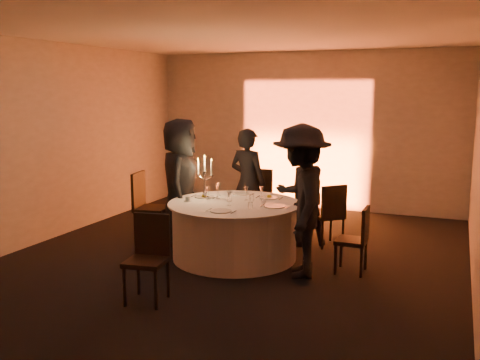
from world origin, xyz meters
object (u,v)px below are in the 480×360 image
at_px(chair_back_right, 330,212).
at_px(candelabra, 205,183).
at_px(chair_left, 146,202).
at_px(chair_back_left, 262,196).
at_px(chair_right, 357,236).
at_px(banquet_table, 234,230).
at_px(guest_back_left, 248,183).
at_px(guest_right, 301,201).
at_px(coffee_cup, 188,199).
at_px(guest_back_right, 302,192).
at_px(chair_front, 149,253).
at_px(guest_left, 180,182).

bearing_deg(chair_back_right, candelabra, -14.81).
xyz_separation_m(chair_left, chair_back_left, (1.45, 1.12, 0.00)).
relative_size(chair_back_right, chair_right, 1.10).
xyz_separation_m(banquet_table, chair_back_left, (-0.11, 1.37, 0.22)).
height_order(chair_left, guest_back_left, guest_back_left).
bearing_deg(guest_back_left, chair_left, 45.77).
xyz_separation_m(chair_right, candelabra, (-2.16, 0.13, 0.51)).
xyz_separation_m(guest_right, coffee_cup, (-1.65, 0.17, -0.14)).
xyz_separation_m(chair_back_right, guest_back_left, (-1.33, 0.09, 0.33)).
height_order(banquet_table, guest_back_left, guest_back_left).
relative_size(guest_back_right, candelabra, 2.57).
bearing_deg(coffee_cup, chair_back_left, 71.27).
xyz_separation_m(chair_back_left, chair_front, (-0.18, -3.09, -0.07)).
xyz_separation_m(chair_right, guest_back_right, (-0.99, 0.96, 0.32)).
xyz_separation_m(guest_right, candelabra, (-1.53, 0.47, 0.04)).
relative_size(guest_left, coffee_cup, 16.97).
xyz_separation_m(guest_left, coffee_cup, (0.39, -0.50, -0.13)).
bearing_deg(candelabra, guest_left, 157.85).
relative_size(chair_right, guest_left, 0.45).
distance_m(banquet_table, chair_left, 1.59).
bearing_deg(chair_front, guest_back_right, 61.67).
bearing_deg(chair_back_left, chair_left, 41.72).
distance_m(chair_front, guest_right, 1.95).
distance_m(banquet_table, chair_right, 1.66).
height_order(guest_right, candelabra, guest_right).
distance_m(chair_back_right, candelabra, 1.87).
bearing_deg(chair_back_right, guest_back_right, -36.87).
distance_m(chair_left, chair_back_left, 1.83).
bearing_deg(guest_left, coffee_cup, -161.28).
bearing_deg(guest_right, chair_back_right, 159.71).
relative_size(chair_back_left, chair_front, 1.12).
distance_m(chair_right, guest_left, 2.73).
bearing_deg(chair_back_right, guest_back_left, -47.83).
bearing_deg(banquet_table, guest_back_right, 55.51).
bearing_deg(coffee_cup, guest_back_left, 73.31).
bearing_deg(guest_back_right, guest_left, -14.11).
xyz_separation_m(banquet_table, guest_left, (-1.01, 0.35, 0.55)).
bearing_deg(guest_back_left, candelabra, 87.17).
bearing_deg(coffee_cup, chair_left, 156.16).
relative_size(chair_front, guest_back_left, 0.56).
relative_size(guest_back_right, coffee_cup, 14.39).
relative_size(chair_left, guest_back_left, 0.62).
distance_m(guest_back_left, coffee_cup, 1.33).
bearing_deg(guest_back_left, chair_front, 101.48).
xyz_separation_m(chair_back_left, guest_back_left, (-0.14, -0.26, 0.25)).
relative_size(chair_back_left, guest_right, 0.56).
height_order(guest_back_left, candelabra, guest_back_left).
relative_size(chair_left, chair_front, 1.12).
xyz_separation_m(banquet_table, chair_front, (-0.29, -1.71, 0.15)).
relative_size(guest_back_left, guest_right, 0.90).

